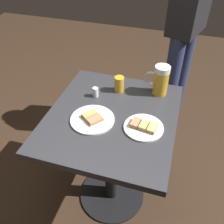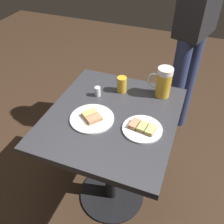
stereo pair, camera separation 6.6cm
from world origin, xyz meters
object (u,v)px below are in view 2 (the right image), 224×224
object	(u,v)px
beer_mug	(163,82)
beer_glass_small	(122,84)
plate_near	(142,128)
plate_far	(92,118)
patron_standing	(196,23)
salt_shaker	(98,92)

from	to	relation	value
beer_mug	beer_glass_small	world-z (taller)	beer_mug
plate_near	plate_far	world-z (taller)	same
plate_near	patron_standing	distance (m)	0.90
beer_mug	salt_shaker	distance (m)	0.36
plate_far	patron_standing	xyz separation A→B (m)	(-0.36, -0.88, 0.22)
beer_mug	plate_near	bearing A→B (deg)	85.79
beer_mug	patron_standing	xyz separation A→B (m)	(-0.08, -0.55, 0.14)
salt_shaker	patron_standing	distance (m)	0.83
patron_standing	beer_glass_small	bearing A→B (deg)	-9.75
plate_near	salt_shaker	size ratio (longest dim) A/B	3.44
patron_standing	plate_near	bearing A→B (deg)	10.20
salt_shaker	patron_standing	bearing A→B (deg)	-121.08
salt_shaker	beer_mug	bearing A→B (deg)	-157.61
plate_near	salt_shaker	world-z (taller)	salt_shaker
beer_mug	beer_glass_small	bearing A→B (deg)	11.93
beer_mug	salt_shaker	size ratio (longest dim) A/B	3.05
beer_glass_small	beer_mug	bearing A→B (deg)	-168.07
plate_near	patron_standing	size ratio (longest dim) A/B	0.12
patron_standing	salt_shaker	bearing A→B (deg)	-13.90
plate_near	salt_shaker	distance (m)	0.36
plate_near	plate_far	distance (m)	0.26
plate_near	patron_standing	world-z (taller)	patron_standing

